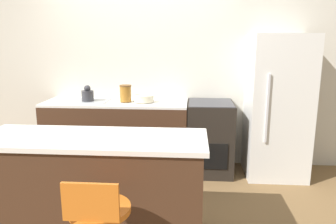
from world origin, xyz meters
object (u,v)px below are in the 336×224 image
refrigerator (277,107)px  kettle (88,95)px  oven_range (210,137)px  mixing_bowl (144,98)px

refrigerator → kettle: (-2.39, -0.02, 0.12)m
refrigerator → kettle: 2.40m
oven_range → kettle: (-1.57, -0.03, 0.55)m
refrigerator → mixing_bowl: 1.67m
kettle → mixing_bowl: kettle is taller
refrigerator → mixing_bowl: refrigerator is taller
oven_range → refrigerator: refrigerator is taller
refrigerator → kettle: bearing=-179.6°
kettle → mixing_bowl: 0.73m
oven_range → refrigerator: (0.82, -0.02, 0.42)m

